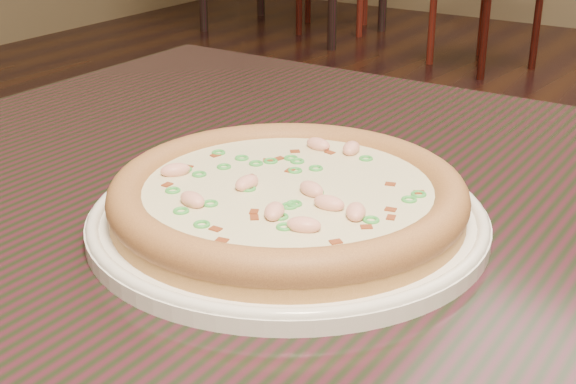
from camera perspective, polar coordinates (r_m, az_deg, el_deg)
The scene contains 3 objects.
hero_table at distance 0.67m, azimuth 11.21°, elevation -11.03°, with size 1.20×0.80×0.75m.
plate at distance 0.62m, azimuth 0.00°, elevation -1.80°, with size 0.31×0.31×0.02m.
pizza at distance 0.62m, azimuth -0.00°, elevation -0.25°, with size 0.28×0.28×0.03m.
Camera 1 is at (0.33, -0.61, 1.02)m, focal length 50.00 mm.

